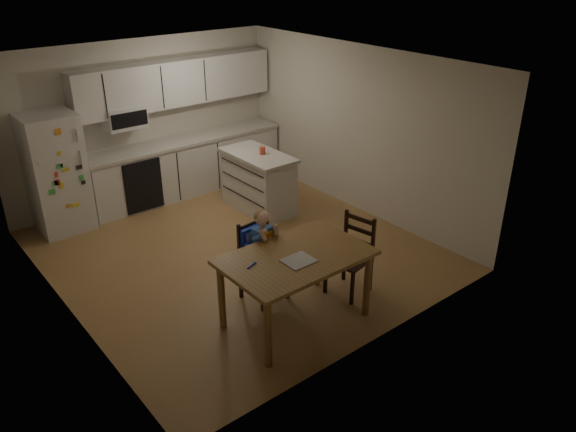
% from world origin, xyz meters
% --- Properties ---
extents(room, '(4.52, 5.01, 2.51)m').
position_xyz_m(room, '(0.00, 0.48, 1.25)').
color(room, olive).
rests_on(room, ground).
extents(refrigerator, '(0.72, 0.70, 1.70)m').
position_xyz_m(refrigerator, '(-1.55, 2.15, 0.85)').
color(refrigerator, silver).
rests_on(refrigerator, ground).
extents(kitchen_run, '(3.37, 0.62, 2.15)m').
position_xyz_m(kitchen_run, '(0.50, 2.24, 0.88)').
color(kitchen_run, silver).
rests_on(kitchen_run, ground).
extents(kitchen_island, '(0.65, 1.24, 0.91)m').
position_xyz_m(kitchen_island, '(1.03, 0.88, 0.46)').
color(kitchen_island, silver).
rests_on(kitchen_island, ground).
extents(red_cup, '(0.09, 0.09, 0.11)m').
position_xyz_m(red_cup, '(1.07, 0.81, 0.97)').
color(red_cup, '#C04228').
rests_on(red_cup, kitchen_island).
extents(dining_table, '(1.54, 0.99, 0.82)m').
position_xyz_m(dining_table, '(-0.38, -1.72, 0.71)').
color(dining_table, brown).
rests_on(dining_table, ground).
extents(napkin, '(0.31, 0.27, 0.01)m').
position_xyz_m(napkin, '(-0.44, -1.83, 0.83)').
color(napkin, '#BABABF').
rests_on(napkin, dining_table).
extents(toddler_spoon, '(0.12, 0.06, 0.02)m').
position_xyz_m(toddler_spoon, '(-0.88, -1.61, 0.83)').
color(toddler_spoon, '#1228C1').
rests_on(toddler_spoon, dining_table).
extents(chair_booster, '(0.46, 0.46, 1.13)m').
position_xyz_m(chair_booster, '(-0.39, -1.10, 0.68)').
color(chair_booster, black).
rests_on(chair_booster, ground).
extents(chair_side, '(0.49, 0.49, 0.95)m').
position_xyz_m(chair_side, '(0.56, -1.65, 0.54)').
color(chair_side, black).
rests_on(chair_side, ground).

